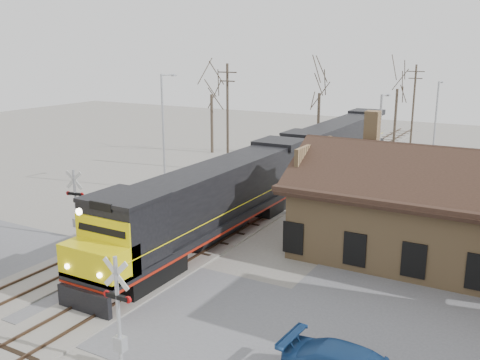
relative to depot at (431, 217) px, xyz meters
The scene contains 17 objects.
ground 17.14m from the depot, 134.97° to the right, with size 140.00×140.00×0.00m, color gray.
road 17.13m from the depot, 134.97° to the right, with size 60.00×9.00×0.03m, color #59595E.
track_main 12.58m from the depot, 165.97° to the left, with size 3.40×90.00×0.24m.
track_siding 16.92m from the depot, 169.70° to the left, with size 3.40×90.00×0.24m.
depot is the anchor object (origin of this frame).
locomotive_lead 12.67m from the depot, 161.15° to the right, with size 3.26×21.81×4.85m.
locomotive_trailing 21.62m from the depot, 123.67° to the left, with size 3.26×21.81×4.59m.
crossbuck_near 18.38m from the depot, 115.13° to the right, with size 1.26×0.33×4.40m.
crossbuck_far 20.93m from the depot, 159.47° to the right, with size 1.24×0.33×4.36m.
streetlight_a 22.46m from the depot, 168.12° to the left, with size 0.25×2.04×9.50m.
streetlight_b 9.12m from the depot, 124.63° to the left, with size 0.25×2.04×8.41m.
streetlight_c 24.40m from the depot, 99.71° to the left, with size 0.25×2.04×8.43m.
utility_pole_a 24.84m from the depot, 147.91° to the left, with size 2.00×0.24×10.11m.
utility_pole_b 37.01m from the depot, 103.70° to the left, with size 2.00×0.24×9.57m.
tree_a 34.27m from the depot, 143.36° to the left, with size 4.33×4.33×10.62m.
tree_b 29.39m from the depot, 123.82° to the left, with size 4.55×4.55×11.15m.
tree_c 38.36m from the depot, 106.64° to the left, with size 4.43×4.43×10.85m.
Camera 1 is at (16.65, -17.74, 11.55)m, focal length 40.00 mm.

